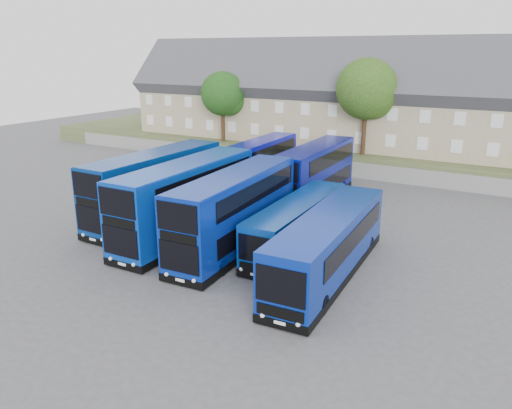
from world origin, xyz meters
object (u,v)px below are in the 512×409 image
at_px(dd_front_left, 156,187).
at_px(tree_west, 224,95).
at_px(tree_mid, 368,91).
at_px(dd_front_mid, 187,201).
at_px(coach_east_a, 297,225).

height_order(dd_front_left, tree_west, tree_west).
relative_size(dd_front_left, tree_mid, 1.33).
height_order(dd_front_mid, tree_mid, tree_mid).
bearing_deg(tree_west, dd_front_left, -70.03).
bearing_deg(dd_front_mid, coach_east_a, 13.40).
bearing_deg(dd_front_left, coach_east_a, 0.75).
bearing_deg(dd_front_left, tree_west, 110.71).
height_order(dd_front_mid, tree_west, tree_west).
bearing_deg(dd_front_left, dd_front_mid, -22.78).
distance_m(dd_front_mid, coach_east_a, 7.35).
distance_m(dd_front_left, tree_mid, 23.20).
bearing_deg(coach_east_a, dd_front_left, 178.34).
relative_size(coach_east_a, tree_mid, 1.20).
xyz_separation_m(tree_west, tree_mid, (16.00, 0.50, 1.02)).
xyz_separation_m(dd_front_mid, tree_west, (-11.51, 22.08, 4.64)).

